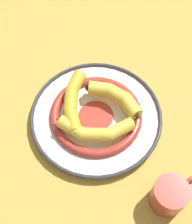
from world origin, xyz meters
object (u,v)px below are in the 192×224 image
object	(u,v)px
banana_a	(95,130)
banana_c	(73,100)
coffee_mug	(170,195)
decorative_bowl	(96,116)
banana_b	(117,97)

from	to	relation	value
banana_a	banana_c	size ratio (longest dim) A/B	1.02
banana_a	coffee_mug	size ratio (longest dim) A/B	1.95
decorative_bowl	coffee_mug	bearing A→B (deg)	-43.97
banana_a	banana_b	size ratio (longest dim) A/B	1.26
banana_a	banana_c	world-z (taller)	banana_c
decorative_bowl	banana_c	bearing A→B (deg)	163.08
decorative_bowl	banana_a	bearing A→B (deg)	-84.93
banana_c	coffee_mug	bearing A→B (deg)	44.83
banana_a	coffee_mug	xyz separation A→B (m)	(0.19, -0.13, -0.01)
decorative_bowl	coffee_mug	xyz separation A→B (m)	(0.19, -0.19, 0.02)
banana_c	coffee_mug	xyz separation A→B (m)	(0.25, -0.20, -0.01)
decorative_bowl	banana_c	distance (m)	0.07
banana_c	banana_b	bearing A→B (deg)	95.94
decorative_bowl	coffee_mug	size ratio (longest dim) A/B	3.30
banana_b	coffee_mug	size ratio (longest dim) A/B	1.55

